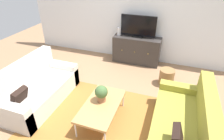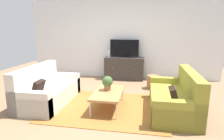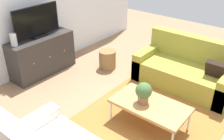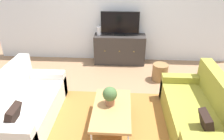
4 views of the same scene
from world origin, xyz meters
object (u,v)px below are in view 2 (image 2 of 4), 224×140
object	(u,v)px
wicker_basket	(153,82)
glass_vase	(109,54)
couch_left_side	(46,91)
couch_right_side	(177,99)
coffee_table	(108,93)
flat_screen_tv	(124,49)
potted_plant	(107,82)
tv_console	(124,68)

from	to	relation	value
wicker_basket	glass_vase	bearing A→B (deg)	149.14
wicker_basket	couch_left_side	bearing A→B (deg)	-148.44
couch_right_side	coffee_table	size ratio (longest dim) A/B	1.60
couch_right_side	glass_vase	size ratio (longest dim) A/B	7.97
couch_right_side	flat_screen_tv	xyz separation A→B (m)	(-1.35, 2.39, 0.76)
couch_left_side	wicker_basket	xyz separation A→B (m)	(2.46, 1.51, -0.08)
couch_left_side	coffee_table	world-z (taller)	couch_left_side
flat_screen_tv	potted_plant	bearing A→B (deg)	-92.19
potted_plant	glass_vase	xyz separation A→B (m)	(-0.43, 2.36, 0.30)
couch_left_side	tv_console	size ratio (longest dim) A/B	1.32
coffee_table	wicker_basket	xyz separation A→B (m)	(0.98, 1.59, -0.16)
wicker_basket	potted_plant	bearing A→B (deg)	-124.31
couch_left_side	wicker_basket	bearing A→B (deg)	31.56
couch_right_side	tv_console	world-z (taller)	couch_right_side
couch_left_side	tv_console	xyz separation A→B (m)	(1.53, 2.37, 0.10)
flat_screen_tv	couch_left_side	bearing A→B (deg)	-122.54
couch_left_side	flat_screen_tv	bearing A→B (deg)	57.46
flat_screen_tv	wicker_basket	size ratio (longest dim) A/B	2.46
couch_left_side	wicker_basket	world-z (taller)	couch_left_side
potted_plant	tv_console	bearing A→B (deg)	87.79
coffee_table	potted_plant	xyz separation A→B (m)	(-0.04, 0.10, 0.20)
tv_console	wicker_basket	xyz separation A→B (m)	(0.93, -0.87, -0.18)
coffee_table	flat_screen_tv	bearing A→B (deg)	88.82
couch_right_side	wicker_basket	size ratio (longest dim) A/B	4.46
coffee_table	tv_console	world-z (taller)	tv_console
couch_left_side	flat_screen_tv	xyz separation A→B (m)	(1.53, 2.39, 0.76)
tv_console	coffee_table	bearing A→B (deg)	-91.19
flat_screen_tv	glass_vase	xyz separation A→B (m)	(-0.52, -0.02, -0.18)
couch_right_side	potted_plant	world-z (taller)	couch_right_side
couch_right_side	flat_screen_tv	world-z (taller)	flat_screen_tv
tv_console	flat_screen_tv	size ratio (longest dim) A/B	1.37
potted_plant	flat_screen_tv	distance (m)	2.43
tv_console	flat_screen_tv	xyz separation A→B (m)	(0.00, 0.02, 0.66)
tv_console	glass_vase	size ratio (longest dim) A/B	6.03
couch_left_side	coffee_table	distance (m)	1.48
flat_screen_tv	glass_vase	bearing A→B (deg)	-177.81
couch_right_side	glass_vase	xyz separation A→B (m)	(-1.88, 2.37, 0.57)
glass_vase	wicker_basket	xyz separation A→B (m)	(1.45, -0.87, -0.66)
couch_left_side	wicker_basket	size ratio (longest dim) A/B	4.46
coffee_table	flat_screen_tv	world-z (taller)	flat_screen_tv
couch_right_side	coffee_table	xyz separation A→B (m)	(-1.40, -0.08, 0.07)
potted_plant	wicker_basket	size ratio (longest dim) A/B	0.82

